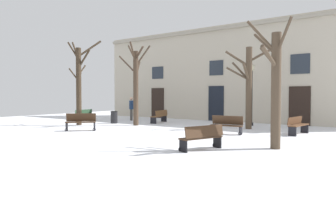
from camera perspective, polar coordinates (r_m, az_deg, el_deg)
ground_plane at (r=16.19m, az=-3.38°, el=-5.05°), size 34.95×34.95×0.00m
building_facade at (r=23.32m, az=9.70°, el=5.98°), size 21.85×0.60×7.15m
tree_right_of_center at (r=20.67m, az=-16.35°, el=4.25°), size 1.87×2.00×5.62m
tree_near_facade at (r=11.65m, az=19.47°, el=3.62°), size 1.70×1.77×4.67m
tree_center at (r=19.58m, az=-6.06°, el=4.05°), size 1.79×1.91×5.22m
tree_foreground at (r=18.05m, az=14.84°, el=3.82°), size 2.58×1.72×4.70m
streetlamp at (r=20.08m, az=15.47°, el=3.11°), size 0.30×0.30×3.94m
litter_bin at (r=21.29m, az=-10.10°, el=-2.26°), size 0.49×0.49×0.85m
bench_far_corner at (r=23.62m, az=-15.29°, el=-1.84°), size 0.76×1.91×0.87m
bench_back_to_back_left at (r=17.26m, az=-16.06°, el=-3.05°), size 1.46×1.41×0.95m
bench_near_lamp at (r=10.87m, az=6.42°, el=-6.04°), size 1.03×1.76×0.89m
bench_facing_shops at (r=21.46m, az=-1.59°, el=-2.09°), size 0.88×1.97×0.89m
bench_near_center_tree at (r=16.37m, az=23.18°, el=-3.48°), size 0.68×1.85×0.87m
bench_back_to_back_right at (r=15.54m, az=10.95°, el=-3.68°), size 1.66×0.65×0.91m
person_strolling at (r=23.45m, az=-6.91°, el=-0.44°), size 0.44×0.38×1.80m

